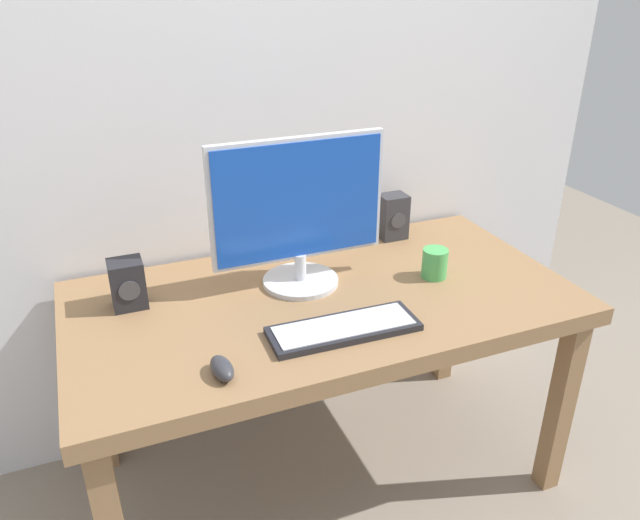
# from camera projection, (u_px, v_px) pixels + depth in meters

# --- Properties ---
(ground_plane) EXTENTS (6.00, 6.00, 0.00)m
(ground_plane) POSITION_uv_depth(u_px,v_px,m) (323.00, 472.00, 2.17)
(ground_plane) COLOR gray
(wall_back) EXTENTS (2.58, 0.04, 3.00)m
(wall_back) POSITION_uv_depth(u_px,v_px,m) (270.00, 8.00, 1.87)
(wall_back) COLOR silver
(wall_back) RESTS_ON ground_plane
(desk) EXTENTS (1.51, 0.79, 0.72)m
(desk) POSITION_uv_depth(u_px,v_px,m) (323.00, 317.00, 1.89)
(desk) COLOR #936D47
(desk) RESTS_ON ground_plane
(monitor) EXTENTS (0.54, 0.24, 0.46)m
(monitor) POSITION_uv_depth(u_px,v_px,m) (299.00, 212.00, 1.83)
(monitor) COLOR silver
(monitor) RESTS_ON desk
(keyboard_primary) EXTENTS (0.42, 0.15, 0.02)m
(keyboard_primary) POSITION_uv_depth(u_px,v_px,m) (344.00, 328.00, 1.67)
(keyboard_primary) COLOR #232328
(keyboard_primary) RESTS_ON desk
(mouse) EXTENTS (0.06, 0.11, 0.04)m
(mouse) POSITION_uv_depth(u_px,v_px,m) (222.00, 368.00, 1.49)
(mouse) COLOR #333338
(mouse) RESTS_ON desk
(speaker_right) EXTENTS (0.10, 0.09, 0.16)m
(speaker_right) POSITION_uv_depth(u_px,v_px,m) (393.00, 216.00, 2.21)
(speaker_right) COLOR #333338
(speaker_right) RESTS_ON desk
(speaker_left) EXTENTS (0.10, 0.09, 0.15)m
(speaker_left) POSITION_uv_depth(u_px,v_px,m) (128.00, 284.00, 1.77)
(speaker_left) COLOR #232328
(speaker_left) RESTS_ON desk
(coffee_mug) EXTENTS (0.08, 0.08, 0.10)m
(coffee_mug) POSITION_uv_depth(u_px,v_px,m) (435.00, 263.00, 1.94)
(coffee_mug) COLOR #4CB259
(coffee_mug) RESTS_ON desk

